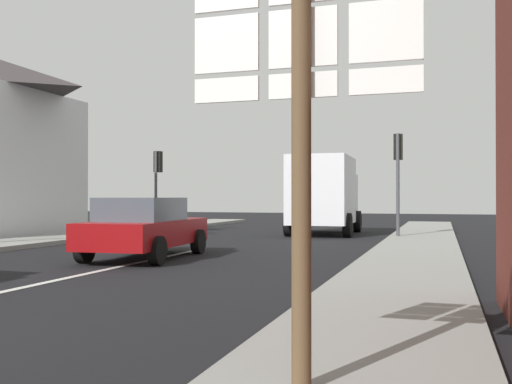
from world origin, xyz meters
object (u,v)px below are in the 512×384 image
object	(u,v)px
route_sign_post	(302,124)
traffic_light_far_left	(157,172)
traffic_light_far_right	(398,161)
sedan_far	(145,227)
delivery_truck	(324,193)

from	to	relation	value
route_sign_post	traffic_light_far_left	size ratio (longest dim) A/B	0.93
route_sign_post	traffic_light_far_right	size ratio (longest dim) A/B	0.87
sedan_far	delivery_truck	distance (m)	10.61
delivery_truck	route_sign_post	world-z (taller)	route_sign_post
sedan_far	traffic_light_far_left	xyz separation A→B (m)	(-4.75, 9.92, 1.79)
sedan_far	traffic_light_far_left	world-z (taller)	traffic_light_far_left
route_sign_post	traffic_light_far_right	xyz separation A→B (m)	(-0.51, 16.92, 0.73)
delivery_truck	route_sign_post	xyz separation A→B (m)	(3.51, -18.94, 0.35)
traffic_light_far_left	traffic_light_far_right	bearing A→B (deg)	-9.22
sedan_far	delivery_truck	bearing A→B (deg)	76.84
sedan_far	traffic_light_far_right	bearing A→B (deg)	56.85
delivery_truck	sedan_far	bearing A→B (deg)	-103.16
sedan_far	route_sign_post	size ratio (longest dim) A/B	1.35
sedan_far	traffic_light_far_left	bearing A→B (deg)	115.56
sedan_far	traffic_light_far_right	size ratio (longest dim) A/B	1.17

